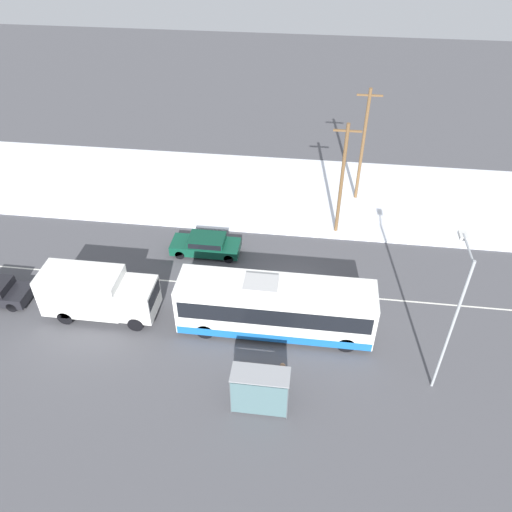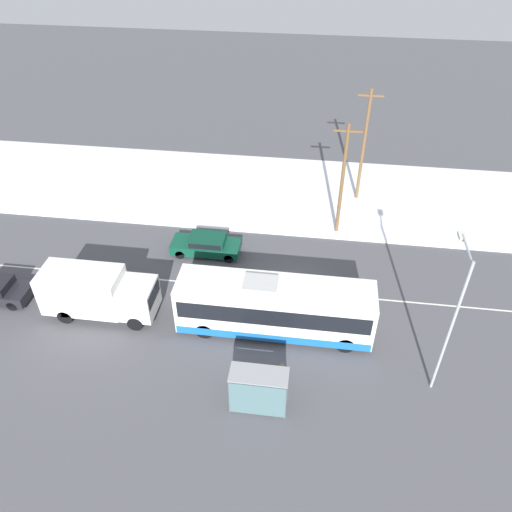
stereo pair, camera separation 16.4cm
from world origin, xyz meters
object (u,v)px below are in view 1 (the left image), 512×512
object	(u,v)px
bus_shelter	(260,389)
streetlamp	(454,308)
city_bus	(275,307)
sedan_car	(206,244)
box_truck	(97,293)
utility_pole_snowlot	(363,145)
utility_pole_roadside	(342,179)
pedestrian_at_stop	(282,373)

from	to	relation	value
bus_shelter	streetlamp	size ratio (longest dim) A/B	0.34
city_bus	sedan_car	distance (m)	8.33
box_truck	streetlamp	world-z (taller)	streetlamp
box_truck	utility_pole_snowlot	distance (m)	21.47
box_truck	utility_pole_snowlot	xyz separation A→B (m)	(15.15, 14.92, 2.95)
city_bus	utility_pole_roadside	size ratio (longest dim) A/B	1.31
streetlamp	utility_pole_roadside	distance (m)	13.48
pedestrian_at_stop	utility_pole_snowlot	bearing A→B (deg)	77.37
pedestrian_at_stop	utility_pole_snowlot	size ratio (longest dim) A/B	0.20
utility_pole_roadside	sedan_car	bearing A→B (deg)	-156.99
sedan_car	pedestrian_at_stop	size ratio (longest dim) A/B	2.67
streetlamp	pedestrian_at_stop	bearing A→B (deg)	-169.05
sedan_car	bus_shelter	bearing A→B (deg)	113.09
box_truck	utility_pole_snowlot	world-z (taller)	utility_pole_snowlot
city_bus	bus_shelter	bearing A→B (deg)	-92.03
streetlamp	utility_pole_snowlot	world-z (taller)	utility_pole_snowlot
box_truck	pedestrian_at_stop	bearing A→B (deg)	-19.45
bus_shelter	utility_pole_roadside	distance (m)	16.20
city_bus	utility_pole_roadside	distance (m)	10.96
sedan_car	bus_shelter	xyz separation A→B (m)	(5.07, -11.88, 0.92)
utility_pole_roadside	utility_pole_snowlot	bearing A→B (deg)	72.24
city_bus	streetlamp	distance (m)	9.29
utility_pole_roadside	box_truck	bearing A→B (deg)	-143.32
sedan_car	streetlamp	world-z (taller)	streetlamp
sedan_car	utility_pole_snowlot	size ratio (longest dim) A/B	0.52
bus_shelter	utility_pole_roadside	xyz separation A→B (m)	(3.62, 15.57, 2.62)
box_truck	bus_shelter	world-z (taller)	box_truck
pedestrian_at_stop	box_truck	bearing A→B (deg)	160.55
box_truck	utility_pole_snowlot	bearing A→B (deg)	44.57
pedestrian_at_stop	utility_pole_roadside	size ratio (longest dim) A/B	0.21
pedestrian_at_stop	utility_pole_roadside	distance (m)	14.63
streetlamp	utility_pole_roadside	xyz separation A→B (m)	(-4.87, 12.55, -0.74)
city_bus	pedestrian_at_stop	bearing A→B (deg)	-79.29
box_truck	bus_shelter	bearing A→B (deg)	-28.45
pedestrian_at_stop	streetlamp	world-z (taller)	streetlamp
bus_shelter	utility_pole_roadside	world-z (taller)	utility_pole_roadside
box_truck	sedan_car	distance (m)	8.18
streetlamp	box_truck	bearing A→B (deg)	172.59
city_bus	utility_pole_roadside	xyz separation A→B (m)	(3.42, 10.08, 2.62)
city_bus	sedan_car	xyz separation A→B (m)	(-5.26, 6.39, -0.92)
city_bus	box_truck	distance (m)	10.20
city_bus	sedan_car	size ratio (longest dim) A/B	2.34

